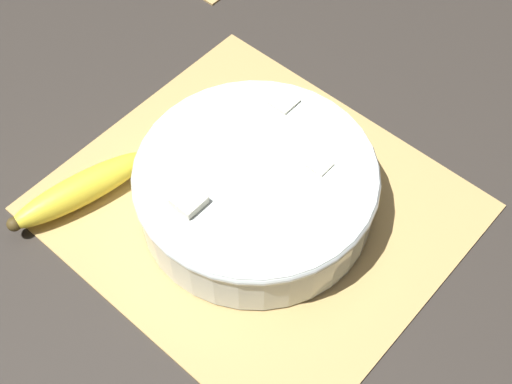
{
  "coord_description": "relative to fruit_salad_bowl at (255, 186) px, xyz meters",
  "views": [
    {
      "loc": [
        -0.31,
        0.35,
        0.71
      ],
      "look_at": [
        0.0,
        0.0,
        0.03
      ],
      "focal_mm": 50.0,
      "sensor_mm": 36.0,
      "label": 1
    }
  ],
  "objects": [
    {
      "name": "whole_banana",
      "position": [
        0.16,
        0.13,
        -0.02
      ],
      "size": [
        0.08,
        0.18,
        0.04
      ],
      "color": "yellow",
      "rests_on": "bamboo_mat_center"
    },
    {
      "name": "fruit_salad_bowl",
      "position": [
        0.0,
        0.0,
        0.0
      ],
      "size": [
        0.28,
        0.28,
        0.08
      ],
      "color": "silver",
      "rests_on": "bamboo_mat_center"
    },
    {
      "name": "ground_plane",
      "position": [
        -0.0,
        -0.0,
        -0.05
      ],
      "size": [
        6.0,
        6.0,
        0.0
      ],
      "primitive_type": "plane",
      "color": "#2D2823"
    },
    {
      "name": "bamboo_mat_center",
      "position": [
        -0.0,
        -0.0,
        -0.04
      ],
      "size": [
        0.44,
        0.4,
        0.01
      ],
      "color": "tan",
      "rests_on": "ground_plane"
    }
  ]
}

